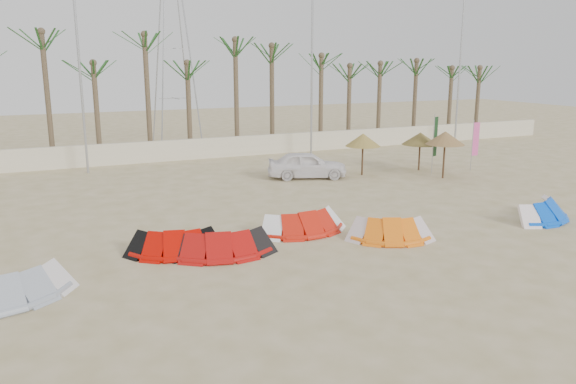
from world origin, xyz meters
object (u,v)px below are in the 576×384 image
kite_red_left (173,240)px  kite_red_mid (215,240)px  kite_grey (1,284)px  parasol_left (363,140)px  car (307,165)px  parasol_right (420,139)px  kite_orange (386,227)px  parasol_mid (445,138)px  kite_blue (538,208)px  kite_red_right (301,220)px

kite_red_left → kite_red_mid: 1.40m
kite_grey → parasol_left: (17.41, 10.32, 1.52)m
car → parasol_right: bearing=-75.7°
kite_orange → parasol_left: 11.50m
kite_orange → parasol_left: parasol_left is taller
parasol_mid → kite_blue: bearing=-102.8°
kite_red_mid → parasol_left: (11.19, 9.06, 1.52)m
kite_red_left → parasol_mid: 17.11m
kite_red_left → kite_orange: bearing=-13.0°
kite_blue → parasol_mid: (1.80, 7.91, 1.74)m
kite_orange → parasol_right: parasol_right is taller
kite_grey → parasol_left: parasol_left is taller
kite_red_left → kite_blue: 14.29m
kite_red_left → parasol_right: bearing=27.2°
kite_grey → parasol_left: 20.30m
kite_red_mid → kite_red_right: size_ratio=1.12×
kite_grey → parasol_right: size_ratio=1.78×
kite_grey → kite_red_mid: 6.35m
kite_red_mid → kite_red_right: (3.59, 1.02, -0.00)m
kite_red_mid → parasol_right: (14.92, 8.94, 1.40)m
parasol_mid → parasol_right: parasol_mid is taller
kite_blue → car: size_ratio=0.81×
kite_grey → kite_red_right: bearing=13.1°
kite_grey → car: (14.29, 10.84, 0.30)m
kite_red_right → parasol_left: bearing=46.6°
kite_red_right → car: bearing=62.4°
kite_red_right → car: 9.67m
kite_red_right → kite_blue: (9.31, -2.38, -0.00)m
kite_blue → car: (-4.83, 10.94, 0.30)m
kite_red_right → parasol_left: size_ratio=1.49×
car → kite_grey: bearing=146.8°
parasol_mid → kite_red_left: bearing=-159.6°
kite_red_right → kite_red_left: bearing=-175.2°
kite_blue → parasol_right: (2.02, 10.30, 1.41)m
car → kite_red_mid: bearing=159.6°
kite_red_mid → kite_red_left: bearing=153.8°
kite_red_left → parasol_mid: (15.96, 5.94, 1.74)m
kite_red_right → kite_blue: size_ratio=1.00×
parasol_right → parasol_mid: bearing=-95.3°
kite_grey → kite_red_mid: same height
kite_blue → parasol_right: parasol_right is taller
kite_orange → parasol_mid: 11.74m
kite_red_left → parasol_left: size_ratio=1.45×
kite_blue → kite_red_mid: bearing=174.0°
kite_red_left → parasol_mid: size_ratio=1.32×
kite_red_mid → kite_blue: 12.97m
parasol_right → kite_grey: bearing=-154.3°
kite_red_right → kite_orange: same height
parasol_left → parasol_mid: 4.32m
kite_red_right → parasol_right: size_ratio=1.57×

